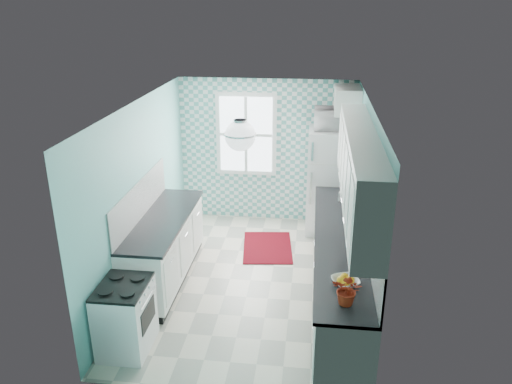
# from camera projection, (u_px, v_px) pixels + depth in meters

# --- Properties ---
(floor) EXTENTS (3.00, 4.40, 0.02)m
(floor) POSITION_uv_depth(u_px,v_px,m) (250.00, 281.00, 7.07)
(floor) COLOR beige
(floor) RESTS_ON ground
(ceiling) EXTENTS (3.00, 4.40, 0.02)m
(ceiling) POSITION_uv_depth(u_px,v_px,m) (250.00, 104.00, 6.16)
(ceiling) COLOR white
(ceiling) RESTS_ON wall_back
(wall_back) EXTENTS (3.00, 0.02, 2.50)m
(wall_back) POSITION_uv_depth(u_px,v_px,m) (267.00, 151.00, 8.66)
(wall_back) COLOR #6FC3BD
(wall_back) RESTS_ON floor
(wall_front) EXTENTS (3.00, 0.02, 2.50)m
(wall_front) POSITION_uv_depth(u_px,v_px,m) (219.00, 289.00, 4.57)
(wall_front) COLOR #6FC3BD
(wall_front) RESTS_ON floor
(wall_left) EXTENTS (0.02, 4.40, 2.50)m
(wall_left) POSITION_uv_depth(u_px,v_px,m) (140.00, 194.00, 6.78)
(wall_left) COLOR #6FC3BD
(wall_left) RESTS_ON floor
(wall_right) EXTENTS (0.02, 4.40, 2.50)m
(wall_right) POSITION_uv_depth(u_px,v_px,m) (366.00, 204.00, 6.45)
(wall_right) COLOR #6FC3BD
(wall_right) RESTS_ON floor
(accent_wall) EXTENTS (3.00, 0.01, 2.50)m
(accent_wall) POSITION_uv_depth(u_px,v_px,m) (266.00, 152.00, 8.64)
(accent_wall) COLOR #55A39D
(accent_wall) RESTS_ON wall_back
(window) EXTENTS (1.04, 0.05, 1.44)m
(window) POSITION_uv_depth(u_px,v_px,m) (246.00, 134.00, 8.54)
(window) COLOR white
(window) RESTS_ON wall_back
(backsplash_right) EXTENTS (0.02, 3.60, 0.51)m
(backsplash_right) POSITION_uv_depth(u_px,v_px,m) (366.00, 220.00, 6.10)
(backsplash_right) COLOR white
(backsplash_right) RESTS_ON wall_right
(backsplash_left) EXTENTS (0.02, 2.15, 0.51)m
(backsplash_left) POSITION_uv_depth(u_px,v_px,m) (140.00, 200.00, 6.73)
(backsplash_left) COLOR white
(backsplash_left) RESTS_ON wall_left
(upper_cabinets_right) EXTENTS (0.33, 3.20, 0.90)m
(upper_cabinets_right) POSITION_uv_depth(u_px,v_px,m) (359.00, 171.00, 5.68)
(upper_cabinets_right) COLOR white
(upper_cabinets_right) RESTS_ON wall_right
(upper_cabinet_fridge) EXTENTS (0.40, 0.74, 0.40)m
(upper_cabinet_fridge) POSITION_uv_depth(u_px,v_px,m) (347.00, 100.00, 7.80)
(upper_cabinet_fridge) COLOR white
(upper_cabinet_fridge) RESTS_ON wall_right
(ceiling_light) EXTENTS (0.34, 0.34, 0.35)m
(ceiling_light) POSITION_uv_depth(u_px,v_px,m) (240.00, 136.00, 5.48)
(ceiling_light) COLOR silver
(ceiling_light) RESTS_ON ceiling
(base_cabinets_right) EXTENTS (0.60, 3.60, 0.90)m
(base_cabinets_right) POSITION_uv_depth(u_px,v_px,m) (339.00, 272.00, 6.40)
(base_cabinets_right) COLOR white
(base_cabinets_right) RESTS_ON floor
(countertop_right) EXTENTS (0.63, 3.60, 0.04)m
(countertop_right) POSITION_uv_depth(u_px,v_px,m) (340.00, 239.00, 6.23)
(countertop_right) COLOR black
(countertop_right) RESTS_ON base_cabinets_right
(base_cabinets_left) EXTENTS (0.60, 2.15, 0.90)m
(base_cabinets_left) POSITION_uv_depth(u_px,v_px,m) (165.00, 250.00, 6.97)
(base_cabinets_left) COLOR white
(base_cabinets_left) RESTS_ON floor
(countertop_left) EXTENTS (0.63, 2.15, 0.04)m
(countertop_left) POSITION_uv_depth(u_px,v_px,m) (163.00, 219.00, 6.80)
(countertop_left) COLOR black
(countertop_left) RESTS_ON base_cabinets_left
(fridge) EXTENTS (0.77, 0.76, 1.77)m
(fridge) POSITION_uv_depth(u_px,v_px,m) (330.00, 181.00, 8.30)
(fridge) COLOR white
(fridge) RESTS_ON floor
(stove) EXTENTS (0.53, 0.67, 0.80)m
(stove) POSITION_uv_depth(u_px,v_px,m) (125.00, 316.00, 5.57)
(stove) COLOR white
(stove) RESTS_ON floor
(sink) EXTENTS (0.45, 0.38, 0.53)m
(sink) POSITION_uv_depth(u_px,v_px,m) (339.00, 211.00, 7.03)
(sink) COLOR silver
(sink) RESTS_ON countertop_right
(rug) EXTENTS (0.88, 1.17, 0.02)m
(rug) POSITION_uv_depth(u_px,v_px,m) (267.00, 247.00, 7.99)
(rug) COLOR maroon
(rug) RESTS_ON floor
(dish_towel) EXTENTS (0.05, 0.21, 0.32)m
(dish_towel) POSITION_uv_depth(u_px,v_px,m) (315.00, 230.00, 7.48)
(dish_towel) COLOR #60BA9E
(dish_towel) RESTS_ON base_cabinets_right
(fruit_bowl) EXTENTS (0.36, 0.36, 0.07)m
(fruit_bowl) POSITION_uv_depth(u_px,v_px,m) (345.00, 282.00, 5.20)
(fruit_bowl) COLOR white
(fruit_bowl) RESTS_ON countertop_right
(potted_plant) EXTENTS (0.36, 0.33, 0.32)m
(potted_plant) POSITION_uv_depth(u_px,v_px,m) (348.00, 290.00, 4.82)
(potted_plant) COLOR #AC1317
(potted_plant) RESTS_ON countertop_right
(soap_bottle) EXTENTS (0.10, 0.10, 0.19)m
(soap_bottle) POSITION_uv_depth(u_px,v_px,m) (342.00, 194.00, 7.34)
(soap_bottle) COLOR #9DBECE
(soap_bottle) RESTS_ON countertop_right
(microwave) EXTENTS (0.63, 0.43, 0.34)m
(microwave) POSITION_uv_depth(u_px,v_px,m) (334.00, 119.00, 7.92)
(microwave) COLOR white
(microwave) RESTS_ON fridge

